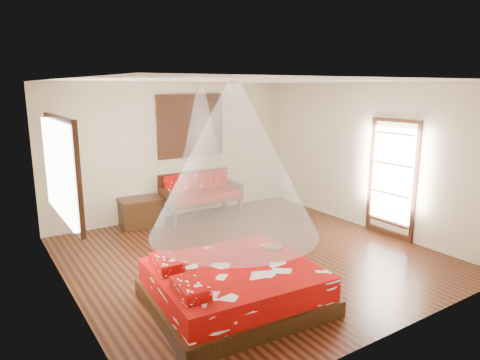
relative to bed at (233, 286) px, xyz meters
name	(u,v)px	position (x,y,z in m)	size (l,w,h in m)	color
room	(250,172)	(1.09, 1.22, 1.15)	(5.54, 5.54, 2.84)	black
bed	(233,286)	(0.00, 0.00, 0.00)	(2.17, 1.99, 0.64)	black
daybed	(200,193)	(1.43, 3.60, 0.27)	(1.66, 0.74, 0.94)	black
storage_chest	(141,212)	(0.15, 3.67, 0.03)	(0.86, 0.65, 0.56)	black
shutter_panel	(191,126)	(1.43, 3.94, 1.65)	(1.52, 0.06, 1.32)	black
window_left	(64,169)	(-1.62, 1.42, 1.45)	(0.10, 1.74, 1.34)	black
glazed_door	(392,179)	(3.80, 0.62, 0.82)	(0.08, 1.02, 2.16)	black
wine_tray	(272,244)	(0.82, 0.26, 0.31)	(0.27, 0.27, 0.22)	brown
mosquito_net_main	(234,161)	(0.02, 0.00, 1.60)	(2.06, 2.06, 1.80)	white
mosquito_net_daybed	(201,123)	(1.43, 3.47, 1.75)	(0.79, 0.79, 1.50)	white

